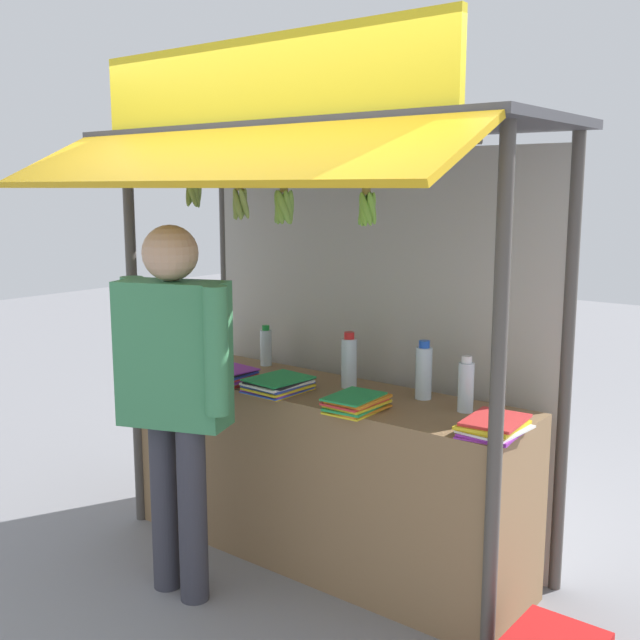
{
  "coord_description": "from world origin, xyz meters",
  "views": [
    {
      "loc": [
        2.32,
        -2.95,
        1.9
      ],
      "look_at": [
        0.0,
        0.0,
        1.25
      ],
      "focal_mm": 43.09,
      "sensor_mm": 36.0,
      "label": 1
    }
  ],
  "objects_px": {
    "water_bottle_far_right": "(424,372)",
    "banana_bunch_inner_right": "(367,208)",
    "banana_bunch_rightmost": "(240,202)",
    "water_bottle_back_right": "(266,347)",
    "magazine_stack_mid_right": "(278,385)",
    "vendor_person": "(174,378)",
    "magazine_stack_mid_left": "(494,426)",
    "magazine_stack_front_right": "(356,403)",
    "water_bottle_front_left": "(349,362)",
    "water_bottle_center": "(466,386)",
    "banana_bunch_leftmost": "(284,206)",
    "banana_bunch_inner_left": "(194,192)",
    "water_bottle_left": "(201,336)",
    "magazine_stack_rear_center": "(225,376)"
  },
  "relations": [
    {
      "from": "water_bottle_front_left",
      "to": "vendor_person",
      "type": "height_order",
      "value": "vendor_person"
    },
    {
      "from": "banana_bunch_rightmost",
      "to": "magazine_stack_front_right",
      "type": "bearing_deg",
      "value": 18.62
    },
    {
      "from": "magazine_stack_rear_center",
      "to": "water_bottle_far_right",
      "type": "bearing_deg",
      "value": 21.46
    },
    {
      "from": "water_bottle_left",
      "to": "magazine_stack_mid_right",
      "type": "distance_m",
      "value": 0.97
    },
    {
      "from": "magazine_stack_mid_left",
      "to": "water_bottle_center",
      "type": "bearing_deg",
      "value": 138.76
    },
    {
      "from": "water_bottle_front_left",
      "to": "banana_bunch_leftmost",
      "type": "xyz_separation_m",
      "value": [
        0.0,
        -0.49,
        0.79
      ]
    },
    {
      "from": "water_bottle_far_right",
      "to": "water_bottle_left",
      "type": "bearing_deg",
      "value": 179.87
    },
    {
      "from": "magazine_stack_mid_left",
      "to": "banana_bunch_leftmost",
      "type": "xyz_separation_m",
      "value": [
        -0.9,
        -0.26,
        0.89
      ]
    },
    {
      "from": "water_bottle_front_left",
      "to": "magazine_stack_mid_left",
      "type": "bearing_deg",
      "value": -14.3
    },
    {
      "from": "magazine_stack_mid_right",
      "to": "banana_bunch_inner_right",
      "type": "distance_m",
      "value": 1.13
    },
    {
      "from": "vendor_person",
      "to": "magazine_stack_rear_center",
      "type": "bearing_deg",
      "value": 87.84
    },
    {
      "from": "water_bottle_center",
      "to": "banana_bunch_rightmost",
      "type": "height_order",
      "value": "banana_bunch_rightmost"
    },
    {
      "from": "water_bottle_front_left",
      "to": "magazine_stack_mid_left",
      "type": "distance_m",
      "value": 0.94
    },
    {
      "from": "magazine_stack_rear_center",
      "to": "banana_bunch_inner_right",
      "type": "relative_size",
      "value": 1.0
    },
    {
      "from": "magazine_stack_front_right",
      "to": "banana_bunch_rightmost",
      "type": "bearing_deg",
      "value": -161.38
    },
    {
      "from": "magazine_stack_mid_right",
      "to": "banana_bunch_inner_right",
      "type": "bearing_deg",
      "value": -17.52
    },
    {
      "from": "water_bottle_left",
      "to": "water_bottle_front_left",
      "type": "distance_m",
      "value": 1.14
    },
    {
      "from": "water_bottle_back_right",
      "to": "magazine_stack_mid_left",
      "type": "xyz_separation_m",
      "value": [
        1.56,
        -0.33,
        -0.08
      ]
    },
    {
      "from": "magazine_stack_mid_right",
      "to": "water_bottle_center",
      "type": "bearing_deg",
      "value": 16.33
    },
    {
      "from": "water_bottle_back_right",
      "to": "water_bottle_far_right",
      "type": "distance_m",
      "value": 1.07
    },
    {
      "from": "banana_bunch_rightmost",
      "to": "banana_bunch_inner_left",
      "type": "xyz_separation_m",
      "value": [
        -0.31,
        -0.0,
        0.05
      ]
    },
    {
      "from": "water_bottle_front_left",
      "to": "banana_bunch_inner_right",
      "type": "relative_size",
      "value": 0.93
    },
    {
      "from": "water_bottle_left",
      "to": "banana_bunch_inner_right",
      "type": "xyz_separation_m",
      "value": [
        1.58,
        -0.55,
        0.8
      ]
    },
    {
      "from": "water_bottle_front_left",
      "to": "banana_bunch_rightmost",
      "type": "distance_m",
      "value": 0.98
    },
    {
      "from": "magazine_stack_rear_center",
      "to": "banana_bunch_rightmost",
      "type": "xyz_separation_m",
      "value": [
        0.29,
        -0.17,
        0.9
      ]
    },
    {
      "from": "banana_bunch_inner_right",
      "to": "vendor_person",
      "type": "relative_size",
      "value": 0.18
    },
    {
      "from": "magazine_stack_mid_left",
      "to": "magazine_stack_rear_center",
      "type": "distance_m",
      "value": 1.46
    },
    {
      "from": "water_bottle_far_right",
      "to": "magazine_stack_front_right",
      "type": "bearing_deg",
      "value": -110.27
    },
    {
      "from": "banana_bunch_rightmost",
      "to": "water_bottle_back_right",
      "type": "bearing_deg",
      "value": 123.41
    },
    {
      "from": "magazine_stack_front_right",
      "to": "magazine_stack_mid_right",
      "type": "bearing_deg",
      "value": 176.31
    },
    {
      "from": "water_bottle_back_right",
      "to": "banana_bunch_leftmost",
      "type": "relative_size",
      "value": 0.74
    },
    {
      "from": "vendor_person",
      "to": "water_bottle_far_right",
      "type": "bearing_deg",
      "value": 26.35
    },
    {
      "from": "water_bottle_back_right",
      "to": "banana_bunch_rightmost",
      "type": "relative_size",
      "value": 0.77
    },
    {
      "from": "water_bottle_center",
      "to": "magazine_stack_front_right",
      "type": "height_order",
      "value": "water_bottle_center"
    },
    {
      "from": "water_bottle_center",
      "to": "water_bottle_far_right",
      "type": "bearing_deg",
      "value": 164.85
    },
    {
      "from": "magazine_stack_mid_right",
      "to": "vendor_person",
      "type": "height_order",
      "value": "vendor_person"
    },
    {
      "from": "magazine_stack_mid_right",
      "to": "banana_bunch_inner_right",
      "type": "height_order",
      "value": "banana_bunch_inner_right"
    },
    {
      "from": "magazine_stack_mid_right",
      "to": "banana_bunch_leftmost",
      "type": "bearing_deg",
      "value": -42.73
    },
    {
      "from": "water_bottle_far_right",
      "to": "banana_bunch_inner_right",
      "type": "xyz_separation_m",
      "value": [
        0.04,
        -0.54,
        0.79
      ]
    },
    {
      "from": "magazine_stack_front_right",
      "to": "banana_bunch_inner_left",
      "type": "height_order",
      "value": "banana_bunch_inner_left"
    },
    {
      "from": "water_bottle_center",
      "to": "water_bottle_front_left",
      "type": "relative_size",
      "value": 0.9
    },
    {
      "from": "water_bottle_center",
      "to": "banana_bunch_leftmost",
      "type": "xyz_separation_m",
      "value": [
        -0.66,
        -0.47,
        0.8
      ]
    },
    {
      "from": "magazine_stack_rear_center",
      "to": "banana_bunch_rightmost",
      "type": "distance_m",
      "value": 0.96
    },
    {
      "from": "magazine_stack_mid_right",
      "to": "banana_bunch_leftmost",
      "type": "distance_m",
      "value": 0.94
    },
    {
      "from": "water_bottle_center",
      "to": "magazine_stack_mid_left",
      "type": "height_order",
      "value": "water_bottle_center"
    },
    {
      "from": "water_bottle_left",
      "to": "banana_bunch_rightmost",
      "type": "distance_m",
      "value": 1.31
    },
    {
      "from": "magazine_stack_mid_left",
      "to": "water_bottle_back_right",
      "type": "bearing_deg",
      "value": 167.93
    },
    {
      "from": "water_bottle_center",
      "to": "magazine_stack_rear_center",
      "type": "height_order",
      "value": "water_bottle_center"
    },
    {
      "from": "water_bottle_center",
      "to": "banana_bunch_inner_left",
      "type": "bearing_deg",
      "value": -158.97
    },
    {
      "from": "banana_bunch_inner_left",
      "to": "water_bottle_far_right",
      "type": "bearing_deg",
      "value": 29.24
    }
  ]
}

